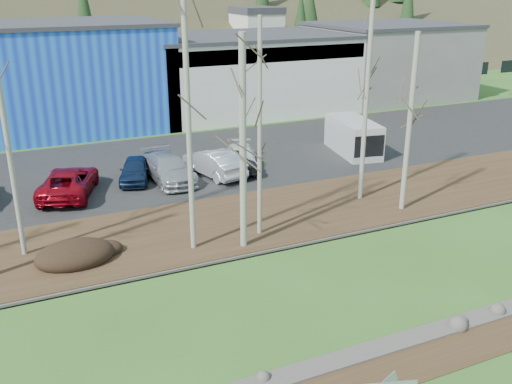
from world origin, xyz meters
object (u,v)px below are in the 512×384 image
car_3 (168,168)px  car_6 (230,161)px  car_5 (214,163)px  car_4 (135,170)px  car_7 (241,157)px  car_2 (69,182)px  van_white (354,137)px

car_3 → car_6: 3.95m
car_5 → car_6: 1.22m
car_5 → car_4: bearing=-25.0°
car_6 → car_7: 1.16m
car_5 → car_7: bearing=-171.0°
car_2 → car_7: bearing=-156.5°
car_6 → van_white: van_white is taller
car_3 → van_white: bearing=-1.3°
car_2 → car_3: (5.67, 0.09, 0.00)m
car_3 → car_6: (3.94, 0.14, -0.11)m
car_7 → van_white: bearing=15.8°
car_2 → van_white: bearing=-159.9°
car_3 → car_4: (-1.80, 0.76, -0.09)m
car_5 → car_2: bearing=-13.9°
car_6 → van_white: 9.19m
car_3 → car_5: (2.78, -0.20, 0.02)m
car_2 → car_3: car_3 is taller
car_6 → car_4: bearing=-3.2°
car_3 → car_7: size_ratio=1.19×
car_4 → van_white: (14.92, -0.57, 0.46)m
car_4 → car_6: size_ratio=0.84×
van_white → car_3: bearing=-168.7°
car_7 → car_3: bearing=-152.7°
car_4 → van_white: bearing=16.9°
car_4 → van_white: 14.94m
car_4 → car_5: 4.68m
car_5 → car_6: size_ratio=1.01×
van_white → car_4: bearing=-171.7°
car_3 → car_7: bearing=5.8°
car_6 → van_white: bearing=-176.8°
car_4 → van_white: size_ratio=0.73×
car_2 → car_5: (8.45, -0.11, 0.03)m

